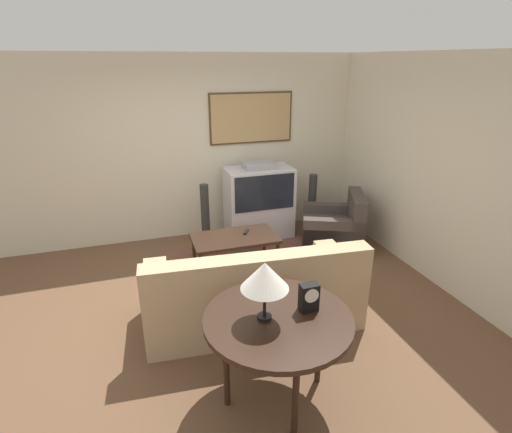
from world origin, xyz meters
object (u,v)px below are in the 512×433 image
speaker_tower_right (312,205)px  coffee_table (235,240)px  tv (259,202)px  table_lamp (265,276)px  mantel_clock (309,297)px  speaker_tower_left (205,217)px  armchair (334,228)px  couch (253,295)px  console_table (278,324)px

speaker_tower_right → coffee_table: bearing=-152.3°
coffee_table → speaker_tower_right: size_ratio=1.16×
tv → table_lamp: (-0.99, -3.11, 0.59)m
mantel_clock → speaker_tower_left: (-0.23, 3.02, -0.46)m
mantel_clock → speaker_tower_right: bearing=63.8°
speaker_tower_left → speaker_tower_right: size_ratio=1.00×
tv → mantel_clock: 3.19m
armchair → table_lamp: (-1.94, -2.43, 0.88)m
coffee_table → speaker_tower_left: speaker_tower_left is taller
table_lamp → speaker_tower_right: (1.84, 3.02, -0.70)m
mantel_clock → speaker_tower_right: size_ratio=0.24×
couch → armchair: (1.71, 1.41, -0.05)m
tv → speaker_tower_left: bearing=-173.8°
couch → speaker_tower_right: (1.61, 1.99, 0.13)m
speaker_tower_left → speaker_tower_right: (1.71, 0.00, 0.00)m
tv → speaker_tower_right: tv is taller
armchair → tv: bearing=-101.1°
couch → speaker_tower_left: speaker_tower_left is taller
tv → speaker_tower_right: size_ratio=1.25×
couch → coffee_table: couch is taller
table_lamp → speaker_tower_right: table_lamp is taller
tv → mantel_clock: bearing=-101.4°
table_lamp → speaker_tower_left: bearing=87.5°
console_table → table_lamp: size_ratio=2.43×
tv → console_table: 3.26m
couch → table_lamp: bearing=81.8°
speaker_tower_left → armchair: bearing=-17.8°
table_lamp → mantel_clock: size_ratio=2.09×
couch → speaker_tower_right: speaker_tower_right is taller
armchair → console_table: size_ratio=0.97×
armchair → console_table: armchair is taller
coffee_table → mantel_clock: 2.30m
console_table → mantel_clock: (0.26, 0.02, 0.18)m
armchair → coffee_table: bearing=-59.0°
table_lamp → speaker_tower_left: (0.13, 3.02, -0.70)m
mantel_clock → speaker_tower_right: (1.48, 3.02, -0.46)m
tv → speaker_tower_left: (-0.86, -0.09, -0.11)m
couch → console_table: size_ratio=1.97×
couch → table_lamp: 1.34m
coffee_table → console_table: console_table is taller
table_lamp → mantel_clock: 0.44m
mantel_clock → couch: bearing=97.0°
console_table → tv: bearing=74.3°
console_table → table_lamp: 0.44m
console_table → speaker_tower_left: 3.05m
armchair → console_table: bearing=-12.8°
speaker_tower_right → couch: bearing=-128.9°
tv → speaker_tower_right: bearing=-6.2°
tv → armchair: 1.21m
table_lamp → speaker_tower_right: size_ratio=0.49×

